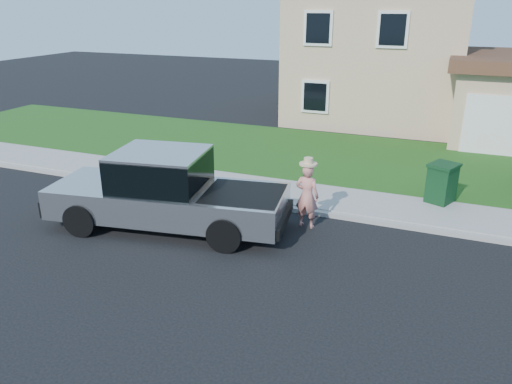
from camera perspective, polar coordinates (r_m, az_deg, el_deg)
ground at (r=12.05m, az=0.62°, el=-7.32°), size 80.00×80.00×0.00m
curb at (r=14.27m, az=8.63°, el=-2.60°), size 40.00×0.20×0.12m
sidewalk at (r=15.26m, az=9.61°, el=-1.01°), size 40.00×2.00×0.15m
lawn at (r=19.45m, az=12.57°, el=3.55°), size 40.00×7.00×0.10m
house at (r=26.52m, az=16.89°, el=14.63°), size 14.00×11.30×6.85m
pickup_truck at (r=13.37m, az=-10.17°, el=-0.09°), size 6.64×3.11×2.10m
woman at (r=13.26m, az=5.86°, el=-0.31°), size 0.68×0.47×1.94m
trash_bin at (r=15.58m, az=20.48°, el=1.01°), size 0.98×1.03×1.17m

